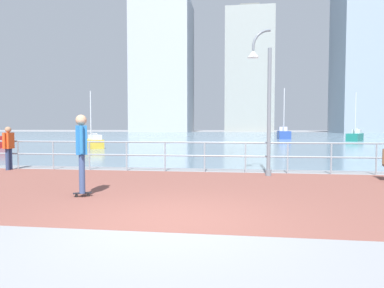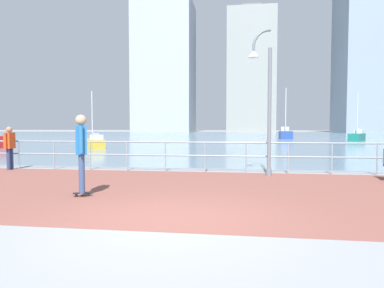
{
  "view_description": "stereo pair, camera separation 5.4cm",
  "coord_description": "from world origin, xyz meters",
  "px_view_note": "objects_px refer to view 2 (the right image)",
  "views": [
    {
      "loc": [
        1.1,
        -5.45,
        1.57
      ],
      "look_at": [
        -0.11,
        3.68,
        1.1
      ],
      "focal_mm": 31.56,
      "sensor_mm": 36.0,
      "label": 1
    },
    {
      "loc": [
        1.15,
        -5.45,
        1.57
      ],
      "look_at": [
        -0.11,
        3.68,
        1.1
      ],
      "focal_mm": 31.56,
      "sensor_mm": 36.0,
      "label": 2
    }
  ],
  "objects_px": {
    "sailboat_gray": "(357,136)",
    "bystander": "(10,145)",
    "lamppost": "(264,95)",
    "skateboarder": "(81,147)",
    "sailboat_red": "(93,143)",
    "sailboat_teal": "(285,134)"
  },
  "relations": [
    {
      "from": "lamppost",
      "to": "sailboat_teal",
      "type": "xyz_separation_m",
      "value": [
        5.29,
        34.65,
        -1.94
      ]
    },
    {
      "from": "sailboat_teal",
      "to": "sailboat_gray",
      "type": "bearing_deg",
      "value": -39.24
    },
    {
      "from": "sailboat_gray",
      "to": "sailboat_red",
      "type": "xyz_separation_m",
      "value": [
        -23.82,
        -16.12,
        -0.11
      ]
    },
    {
      "from": "lamppost",
      "to": "sailboat_red",
      "type": "xyz_separation_m",
      "value": [
        -11.49,
        12.77,
        -2.17
      ]
    },
    {
      "from": "skateboarder",
      "to": "sailboat_teal",
      "type": "distance_m",
      "value": 39.63
    },
    {
      "from": "lamppost",
      "to": "skateboarder",
      "type": "xyz_separation_m",
      "value": [
        -4.29,
        -3.8,
        -1.45
      ]
    },
    {
      "from": "skateboarder",
      "to": "bystander",
      "type": "relative_size",
      "value": 1.17
    },
    {
      "from": "lamppost",
      "to": "sailboat_teal",
      "type": "height_order",
      "value": "sailboat_teal"
    },
    {
      "from": "skateboarder",
      "to": "sailboat_red",
      "type": "bearing_deg",
      "value": 113.49
    },
    {
      "from": "sailboat_red",
      "to": "lamppost",
      "type": "bearing_deg",
      "value": -48.03
    },
    {
      "from": "bystander",
      "to": "sailboat_gray",
      "type": "relative_size",
      "value": 0.29
    },
    {
      "from": "lamppost",
      "to": "bystander",
      "type": "xyz_separation_m",
      "value": [
        -9.07,
        0.3,
        -1.65
      ]
    },
    {
      "from": "lamppost",
      "to": "sailboat_gray",
      "type": "bearing_deg",
      "value": 66.89
    },
    {
      "from": "sailboat_red",
      "to": "sailboat_teal",
      "type": "bearing_deg",
      "value": 52.51
    },
    {
      "from": "sailboat_gray",
      "to": "bystander",
      "type": "bearing_deg",
      "value": -126.81
    },
    {
      "from": "skateboarder",
      "to": "sailboat_red",
      "type": "relative_size",
      "value": 0.44
    },
    {
      "from": "sailboat_teal",
      "to": "sailboat_red",
      "type": "distance_m",
      "value": 27.57
    },
    {
      "from": "lamppost",
      "to": "sailboat_red",
      "type": "relative_size",
      "value": 1.1
    },
    {
      "from": "lamppost",
      "to": "skateboarder",
      "type": "distance_m",
      "value": 5.91
    },
    {
      "from": "skateboarder",
      "to": "sailboat_teal",
      "type": "bearing_deg",
      "value": 76.01
    },
    {
      "from": "sailboat_teal",
      "to": "sailboat_gray",
      "type": "distance_m",
      "value": 9.09
    },
    {
      "from": "sailboat_red",
      "to": "sailboat_gray",
      "type": "bearing_deg",
      "value": 34.09
    }
  ]
}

